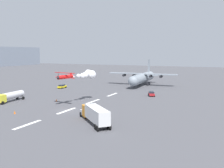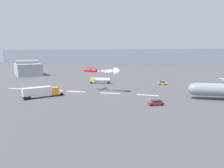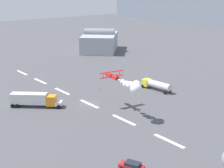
{
  "view_description": "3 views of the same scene",
  "coord_description": "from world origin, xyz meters",
  "views": [
    {
      "loc": [
        -54.5,
        -38.32,
        15.16
      ],
      "look_at": [
        27.9,
        0.0,
        3.85
      ],
      "focal_mm": 41.55,
      "sensor_mm": 36.0,
      "label": 1
    },
    {
      "loc": [
        31.68,
        -69.99,
        15.14
      ],
      "look_at": [
        14.55,
        1.28,
        3.43
      ],
      "focal_mm": 30.74,
      "sensor_mm": 36.0,
      "label": 2
    },
    {
      "loc": [
        67.59,
        -47.51,
        30.71
      ],
      "look_at": [
        5.09,
        3.79,
        6.09
      ],
      "focal_mm": 52.09,
      "sensor_mm": 36.0,
      "label": 3
    }
  ],
  "objects": [
    {
      "name": "runway_stripe_2",
      "position": [
        -14.12,
        0.0,
        0.01
      ],
      "size": [
        8.0,
        0.9,
        0.01
      ],
      "primitive_type": "cube",
      "color": "white",
      "rests_on": "ground"
    },
    {
      "name": "semi_truck_orange",
      "position": [
        -7.33,
        -12.33,
        2.11
      ],
      "size": [
        11.14,
        11.65,
        3.7
      ],
      "color": "silver",
      "rests_on": "ground"
    },
    {
      "name": "fuel_tanker_truck",
      "position": [
        3.07,
        22.81,
        1.75
      ],
      "size": [
        10.26,
        3.38,
        2.9
      ],
      "color": "yellow",
      "rests_on": "ground"
    },
    {
      "name": "followme_car_yellow",
      "position": [
        31.47,
        -13.41,
        0.81
      ],
      "size": [
        4.69,
        3.3,
        1.52
      ],
      "color": "#B21E23",
      "rests_on": "ground"
    },
    {
      "name": "traffic_cone_far",
      "position": [
        9.55,
        10.36,
        0.38
      ],
      "size": [
        0.44,
        0.44,
        0.75
      ],
      "primitive_type": "cone",
      "color": "orange",
      "rests_on": "ground"
    },
    {
      "name": "hangar_building",
      "position": [
        -57.64,
        47.49,
        4.34
      ],
      "size": [
        28.47,
        28.43,
        10.82
      ],
      "color": "#9EA3AD",
      "rests_on": "ground"
    },
    {
      "name": "ground_plane",
      "position": [
        0.0,
        0.0,
        0.0
      ],
      "size": [
        440.0,
        440.0,
        0.0
      ],
      "primitive_type": "plane",
      "color": "#4C4C51",
      "rests_on": "ground"
    },
    {
      "name": "runway_stripe_1",
      "position": [
        -28.24,
        0.0,
        0.01
      ],
      "size": [
        8.0,
        0.9,
        0.01
      ],
      "primitive_type": "cube",
      "color": "white",
      "rests_on": "ground"
    },
    {
      "name": "traffic_cone_near",
      "position": [
        -8.06,
        9.72,
        0.38
      ],
      "size": [
        0.44,
        0.44,
        0.75
      ],
      "primitive_type": "cone",
      "color": "orange",
      "rests_on": "ground"
    },
    {
      "name": "stunt_biplane_red",
      "position": [
        13.45,
        2.39,
        8.15
      ],
      "size": [
        16.06,
        6.99,
        2.99
      ],
      "color": "red"
    },
    {
      "name": "runway_stripe_3",
      "position": [
        0.0,
        0.0,
        0.01
      ],
      "size": [
        8.0,
        0.9,
        0.01
      ],
      "primitive_type": "cube",
      "color": "white",
      "rests_on": "ground"
    },
    {
      "name": "runway_stripe_0",
      "position": [
        -42.36,
        0.0,
        0.01
      ],
      "size": [
        8.0,
        0.9,
        0.01
      ],
      "primitive_type": "cube",
      "color": "white",
      "rests_on": "ground"
    },
    {
      "name": "runway_stripe_4",
      "position": [
        14.12,
        0.0,
        0.01
      ],
      "size": [
        8.0,
        0.9,
        0.01
      ],
      "primitive_type": "cube",
      "color": "white",
      "rests_on": "ground"
    },
    {
      "name": "runway_stripe_5",
      "position": [
        28.24,
        0.0,
        0.01
      ],
      "size": [
        8.0,
        0.9,
        0.01
      ],
      "primitive_type": "cube",
      "color": "white",
      "rests_on": "ground"
    }
  ]
}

